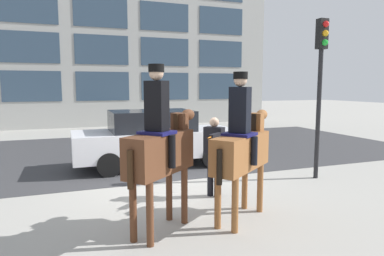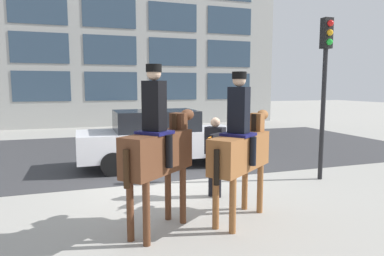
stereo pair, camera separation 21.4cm
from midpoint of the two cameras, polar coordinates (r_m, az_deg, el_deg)
ground_plane at (r=7.97m, az=-3.49°, el=-10.01°), size 80.00×80.00×0.00m
road_surface at (r=12.49m, az=-9.12°, el=-3.82°), size 20.97×8.50×0.01m
mounted_horse_lead at (r=5.41m, az=-4.45°, el=-3.29°), size 1.52×1.37×2.66m
mounted_horse_companion at (r=5.94m, az=9.19°, el=-3.16°), size 1.68×1.39×2.56m
pedestrian_bystander at (r=7.16m, az=4.74°, el=-3.76°), size 0.65×0.84×1.68m
street_car_near_lane at (r=10.04m, az=-4.94°, el=-1.61°), size 4.65×1.80×1.63m
traffic_light at (r=9.03m, az=21.94°, el=8.54°), size 0.24×0.29×3.95m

